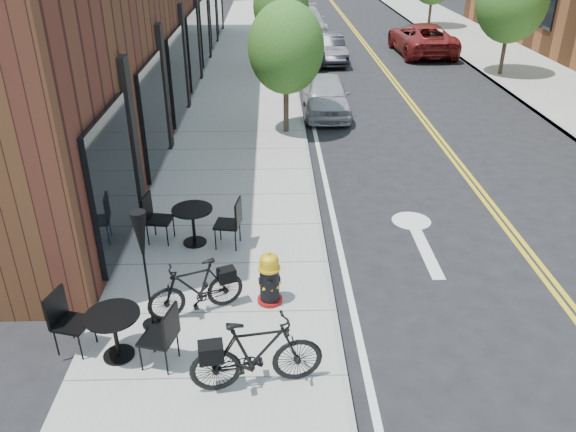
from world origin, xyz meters
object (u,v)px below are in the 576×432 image
object	(u,v)px
bicycle_left	(196,288)
bistro_set_c	(193,221)
patio_umbrella	(142,247)
parked_car_far	(422,38)
bicycle_right	(257,354)
parked_car_a	(326,95)
parked_car_c	(306,21)
fire_hydrant	(269,279)
bistro_set_b	(114,329)
parked_car_b	(328,48)

from	to	relation	value
bicycle_left	bistro_set_c	distance (m)	2.28
bistro_set_c	patio_umbrella	xyz separation A→B (m)	(-0.36, -2.57, 0.95)
bicycle_left	parked_car_far	size ratio (longest dim) A/B	0.30
bicycle_right	patio_umbrella	xyz separation A→B (m)	(-1.69, 1.35, 0.90)
parked_car_a	parked_car_far	size ratio (longest dim) A/B	0.70
parked_car_c	parked_car_a	bearing A→B (deg)	-93.59
bicycle_left	patio_umbrella	distance (m)	1.23
fire_hydrant	bicycle_right	world-z (taller)	bicycle_right
bistro_set_b	patio_umbrella	world-z (taller)	patio_umbrella
bicycle_right	bistro_set_b	distance (m)	2.16
bicycle_right	bistro_set_b	xyz separation A→B (m)	(-2.06, 0.65, -0.05)
bistro_set_c	parked_car_far	bearing A→B (deg)	73.39
patio_umbrella	bicycle_left	bearing A→B (deg)	24.55
bicycle_left	parked_car_a	bearing A→B (deg)	142.32
bistro_set_c	patio_umbrella	distance (m)	2.76
bistro_set_c	parked_car_a	bearing A→B (deg)	78.23
parked_car_a	parked_car_b	world-z (taller)	parked_car_a
fire_hydrant	parked_car_a	size ratio (longest dim) A/B	0.26
parked_car_far	bicycle_left	bearing A→B (deg)	65.63
bicycle_left	parked_car_a	xyz separation A→B (m)	(3.09, 11.08, 0.04)
bistro_set_b	parked_car_a	distance (m)	12.78
bicycle_left	bistro_set_b	world-z (taller)	bistro_set_b
parked_car_a	bicycle_left	bearing A→B (deg)	-104.66
parked_car_c	parked_car_far	world-z (taller)	parked_car_far
bicycle_right	parked_car_far	xyz separation A→B (m)	(7.62, 22.34, 0.07)
fire_hydrant	bistro_set_b	size ratio (longest dim) A/B	0.51
bicycle_right	bistro_set_b	bearing A→B (deg)	63.57
fire_hydrant	bistro_set_b	distance (m)	2.57
parked_car_a	parked_car_c	world-z (taller)	parked_car_c
bicycle_left	bicycle_right	bearing A→B (deg)	9.35
bistro_set_b	parked_car_far	xyz separation A→B (m)	(9.68, 21.69, 0.13)
bicycle_left	fire_hydrant	bearing A→B (deg)	80.48
bistro_set_b	parked_car_c	distance (m)	27.73
parked_car_b	parked_car_c	world-z (taller)	parked_car_c
patio_umbrella	parked_car_a	bearing A→B (deg)	71.72
bicycle_right	bistro_set_c	xyz separation A→B (m)	(-1.33, 3.92, -0.05)
parked_car_c	parked_car_far	distance (m)	7.82
fire_hydrant	parked_car_b	world-z (taller)	parked_car_b
fire_hydrant	parked_car_b	xyz separation A→B (m)	(2.70, 18.70, 0.06)
fire_hydrant	parked_car_c	world-z (taller)	parked_car_c
bicycle_right	parked_car_far	bearing A→B (deg)	-27.88
fire_hydrant	parked_car_far	xyz separation A→B (m)	(7.45, 20.41, 0.17)
bicycle_right	parked_car_b	distance (m)	20.82
bistro_set_b	parked_car_c	world-z (taller)	parked_car_c
fire_hydrant	parked_car_a	world-z (taller)	parked_car_a
parked_car_c	parked_car_far	size ratio (longest dim) A/B	0.95
bicycle_right	fire_hydrant	bearing A→B (deg)	-14.07
fire_hydrant	bistro_set_c	distance (m)	2.49
bicycle_right	patio_umbrella	size ratio (longest dim) A/B	0.90
fire_hydrant	parked_car_c	bearing A→B (deg)	74.99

